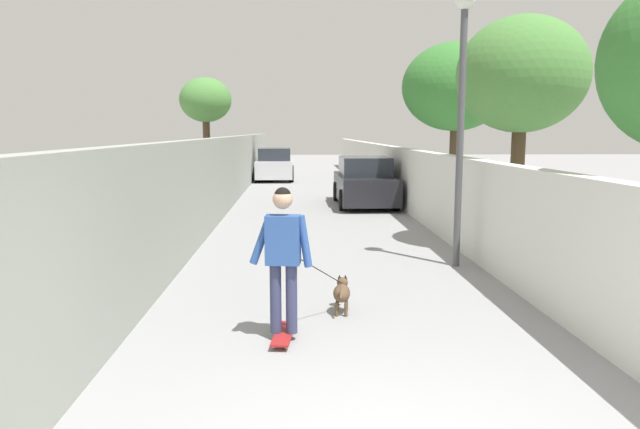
{
  "coord_description": "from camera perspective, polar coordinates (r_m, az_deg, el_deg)",
  "views": [
    {
      "loc": [
        -3.76,
        0.65,
        2.35
      ],
      "look_at": [
        5.55,
        0.23,
        1.0
      ],
      "focal_mm": 32.41,
      "sensor_mm": 36.0,
      "label": 1
    }
  ],
  "objects": [
    {
      "name": "tree_right_far",
      "position": [
        17.43,
        13.19,
        12.15
      ],
      "size": [
        3.04,
        3.04,
        4.87
      ],
      "color": "#473523",
      "rests_on": "ground"
    },
    {
      "name": "car_far",
      "position": [
        27.97,
        -4.48,
        4.87
      ],
      "size": [
        3.87,
        1.8,
        1.54
      ],
      "color": "silver",
      "rests_on": "ground"
    },
    {
      "name": "car_near",
      "position": [
        18.42,
        4.43,
        3.13
      ],
      "size": [
        4.01,
        1.8,
        1.54
      ],
      "color": "black",
      "rests_on": "ground"
    },
    {
      "name": "lamp_post",
      "position": [
        10.24,
        13.86,
        12.62
      ],
      "size": [
        0.36,
        0.36,
        4.69
      ],
      "color": "#4C4C51",
      "rests_on": "ground"
    },
    {
      "name": "tree_right_distant",
      "position": [
        12.14,
        19.3,
        12.78
      ],
      "size": [
        2.51,
        2.51,
        4.55
      ],
      "color": "#473523",
      "rests_on": "ground"
    },
    {
      "name": "dog",
      "position": [
        7.58,
        2.14,
        -7.66
      ],
      "size": [
        1.27,
        0.87,
        1.06
      ],
      "color": "brown",
      "rests_on": "ground"
    },
    {
      "name": "ground_plane",
      "position": [
        17.92,
        -0.45,
        0.71
      ],
      "size": [
        80.0,
        80.0,
        0.0
      ],
      "primitive_type": "plane",
      "color": "gray"
    },
    {
      "name": "person_skateboarder",
      "position": [
        6.44,
        -3.66,
        -3.4
      ],
      "size": [
        0.26,
        0.72,
        1.66
      ],
      "color": "#333859",
      "rests_on": "skateboard"
    },
    {
      "name": "skateboard",
      "position": [
        6.7,
        -3.58,
        -11.67
      ],
      "size": [
        0.82,
        0.29,
        0.08
      ],
      "color": "maroon",
      "rests_on": "ground"
    },
    {
      "name": "fence_right",
      "position": [
        16.18,
        9.54,
        3.05
      ],
      "size": [
        48.0,
        0.3,
        1.83
      ],
      "primitive_type": "cube",
      "color": "silver",
      "rests_on": "ground"
    },
    {
      "name": "wall_left",
      "position": [
        15.94,
        -10.08,
        3.58
      ],
      "size": [
        48.0,
        0.3,
        2.17
      ],
      "primitive_type": "cube",
      "color": "#999E93",
      "rests_on": "ground"
    },
    {
      "name": "tree_left_near",
      "position": [
        23.04,
        -11.23,
        10.88
      ],
      "size": [
        1.99,
        1.99,
        4.39
      ],
      "color": "#473523",
      "rests_on": "ground"
    }
  ]
}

